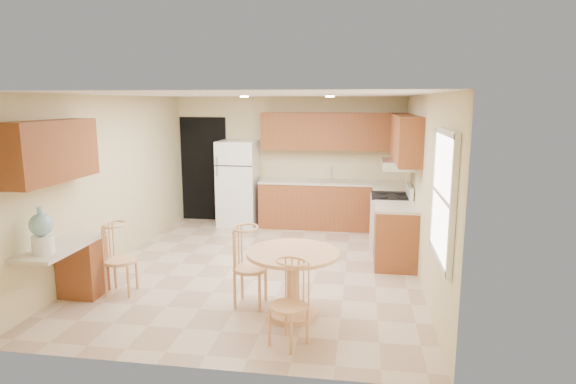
# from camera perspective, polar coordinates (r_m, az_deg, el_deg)

# --- Properties ---
(floor) EXTENTS (5.50, 5.50, 0.00)m
(floor) POSITION_cam_1_polar(r_m,az_deg,el_deg) (7.18, -3.26, -8.93)
(floor) COLOR #C2A78D
(floor) RESTS_ON ground
(ceiling) EXTENTS (4.50, 5.50, 0.02)m
(ceiling) POSITION_cam_1_polar(r_m,az_deg,el_deg) (6.76, -3.49, 11.45)
(ceiling) COLOR white
(ceiling) RESTS_ON wall_back
(wall_back) EXTENTS (4.50, 0.02, 2.50)m
(wall_back) POSITION_cam_1_polar(r_m,az_deg,el_deg) (9.54, 0.09, 3.71)
(wall_back) COLOR beige
(wall_back) RESTS_ON floor
(wall_front) EXTENTS (4.50, 0.02, 2.50)m
(wall_front) POSITION_cam_1_polar(r_m,az_deg,el_deg) (4.28, -11.12, -5.23)
(wall_front) COLOR beige
(wall_front) RESTS_ON floor
(wall_left) EXTENTS (0.02, 5.50, 2.50)m
(wall_left) POSITION_cam_1_polar(r_m,az_deg,el_deg) (7.65, -20.08, 1.33)
(wall_left) COLOR beige
(wall_left) RESTS_ON floor
(wall_right) EXTENTS (0.02, 5.50, 2.50)m
(wall_right) POSITION_cam_1_polar(r_m,az_deg,el_deg) (6.76, 15.62, 0.43)
(wall_right) COLOR beige
(wall_right) RESTS_ON floor
(doorway) EXTENTS (0.90, 0.02, 2.10)m
(doorway) POSITION_cam_1_polar(r_m,az_deg,el_deg) (9.96, -9.93, 2.69)
(doorway) COLOR black
(doorway) RESTS_ON floor
(base_cab_back) EXTENTS (2.75, 0.60, 0.87)m
(base_cab_back) POSITION_cam_1_polar(r_m,az_deg,el_deg) (9.29, 5.15, -1.62)
(base_cab_back) COLOR brown
(base_cab_back) RESTS_ON floor
(counter_back) EXTENTS (2.75, 0.63, 0.04)m
(counter_back) POSITION_cam_1_polar(r_m,az_deg,el_deg) (9.20, 5.20, 1.15)
(counter_back) COLOR beige
(counter_back) RESTS_ON base_cab_back
(base_cab_right_a) EXTENTS (0.60, 0.59, 0.87)m
(base_cab_right_a) POSITION_cam_1_polar(r_m,az_deg,el_deg) (8.71, 11.98, -2.65)
(base_cab_right_a) COLOR brown
(base_cab_right_a) RESTS_ON floor
(counter_right_a) EXTENTS (0.63, 0.59, 0.04)m
(counter_right_a) POSITION_cam_1_polar(r_m,az_deg,el_deg) (8.62, 12.10, 0.30)
(counter_right_a) COLOR beige
(counter_right_a) RESTS_ON base_cab_right_a
(base_cab_right_b) EXTENTS (0.60, 0.80, 0.87)m
(base_cab_right_b) POSITION_cam_1_polar(r_m,az_deg,el_deg) (7.30, 12.59, -5.25)
(base_cab_right_b) COLOR brown
(base_cab_right_b) RESTS_ON floor
(counter_right_b) EXTENTS (0.63, 0.80, 0.04)m
(counter_right_b) POSITION_cam_1_polar(r_m,az_deg,el_deg) (7.19, 12.74, -1.76)
(counter_right_b) COLOR beige
(counter_right_b) RESTS_ON base_cab_right_b
(upper_cab_back) EXTENTS (2.75, 0.33, 0.70)m
(upper_cab_back) POSITION_cam_1_polar(r_m,az_deg,el_deg) (9.23, 5.35, 7.17)
(upper_cab_back) COLOR brown
(upper_cab_back) RESTS_ON wall_back
(upper_cab_right) EXTENTS (0.33, 2.42, 0.70)m
(upper_cab_right) POSITION_cam_1_polar(r_m,az_deg,el_deg) (7.87, 13.62, 6.32)
(upper_cab_right) COLOR brown
(upper_cab_right) RESTS_ON wall_right
(upper_cab_left) EXTENTS (0.33, 1.40, 0.70)m
(upper_cab_left) POSITION_cam_1_polar(r_m,az_deg,el_deg) (6.14, -26.23, 4.38)
(upper_cab_left) COLOR brown
(upper_cab_left) RESTS_ON wall_left
(sink) EXTENTS (0.78, 0.44, 0.01)m
(sink) POSITION_cam_1_polar(r_m,az_deg,el_deg) (9.20, 5.05, 1.29)
(sink) COLOR silver
(sink) RESTS_ON counter_back
(range_hood) EXTENTS (0.50, 0.76, 0.14)m
(range_hood) POSITION_cam_1_polar(r_m,az_deg,el_deg) (7.88, 12.88, 3.21)
(range_hood) COLOR silver
(range_hood) RESTS_ON upper_cab_right
(desk_pedestal) EXTENTS (0.48, 0.42, 0.72)m
(desk_pedestal) POSITION_cam_1_polar(r_m,az_deg,el_deg) (6.63, -23.17, -8.21)
(desk_pedestal) COLOR brown
(desk_pedestal) RESTS_ON floor
(desk_top) EXTENTS (0.50, 1.20, 0.04)m
(desk_top) POSITION_cam_1_polar(r_m,az_deg,el_deg) (6.21, -25.27, -5.84)
(desk_top) COLOR beige
(desk_top) RESTS_ON desk_pedestal
(window) EXTENTS (0.06, 1.12, 1.30)m
(window) POSITION_cam_1_polar(r_m,az_deg,el_deg) (4.91, 17.99, -0.49)
(window) COLOR white
(window) RESTS_ON wall_right
(can_light_a) EXTENTS (0.14, 0.14, 0.02)m
(can_light_a) POSITION_cam_1_polar(r_m,az_deg,el_deg) (8.05, -5.20, 11.19)
(can_light_a) COLOR white
(can_light_a) RESTS_ON ceiling
(can_light_b) EXTENTS (0.14, 0.14, 0.02)m
(can_light_b) POSITION_cam_1_polar(r_m,az_deg,el_deg) (7.83, 5.00, 11.21)
(can_light_b) COLOR white
(can_light_b) RESTS_ON ceiling
(refrigerator) EXTENTS (0.73, 0.71, 1.66)m
(refrigerator) POSITION_cam_1_polar(r_m,az_deg,el_deg) (9.45, -5.94, 1.02)
(refrigerator) COLOR white
(refrigerator) RESTS_ON floor
(stove) EXTENTS (0.65, 0.76, 1.09)m
(stove) POSITION_cam_1_polar(r_m,az_deg,el_deg) (8.04, 12.07, -3.50)
(stove) COLOR white
(stove) RESTS_ON floor
(dining_table) EXTENTS (1.04, 1.04, 0.77)m
(dining_table) POSITION_cam_1_polar(r_m,az_deg,el_deg) (5.46, 0.60, -9.72)
(dining_table) COLOR #E3A471
(dining_table) RESTS_ON floor
(chair_table_a) EXTENTS (0.42, 0.54, 0.95)m
(chair_table_a) POSITION_cam_1_polar(r_m,az_deg,el_deg) (5.68, -4.73, -8.12)
(chair_table_a) COLOR #E3A471
(chair_table_a) RESTS_ON floor
(chair_table_b) EXTENTS (0.38, 0.44, 0.86)m
(chair_table_b) POSITION_cam_1_polar(r_m,az_deg,el_deg) (4.78, -0.07, -12.54)
(chair_table_b) COLOR #E3A471
(chair_table_b) RESTS_ON floor
(chair_desk) EXTENTS (0.40, 0.52, 0.90)m
(chair_desk) POSITION_cam_1_polar(r_m,az_deg,el_deg) (6.38, -19.67, -6.90)
(chair_desk) COLOR #E3A471
(chair_desk) RESTS_ON floor
(water_crock) EXTENTS (0.25, 0.25, 0.52)m
(water_crock) POSITION_cam_1_polar(r_m,az_deg,el_deg) (5.90, -27.15, -4.28)
(water_crock) COLOR white
(water_crock) RESTS_ON desk_top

